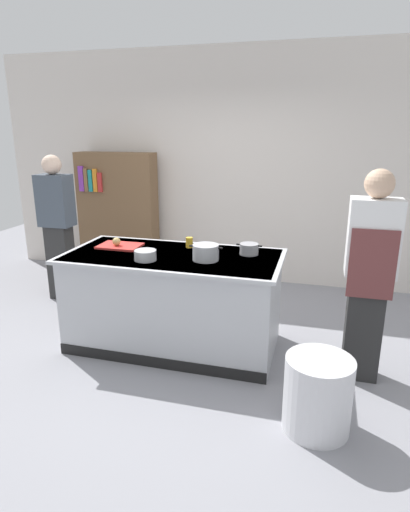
# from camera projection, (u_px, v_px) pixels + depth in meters

# --- Properties ---
(ground_plane) EXTENTS (10.00, 10.00, 0.00)m
(ground_plane) POSITION_uv_depth(u_px,v_px,m) (175.00, 344.00, 4.14)
(ground_plane) COLOR gray
(back_wall) EXTENTS (6.40, 0.12, 3.00)m
(back_wall) POSITION_uv_depth(u_px,v_px,m) (225.00, 168.00, 5.65)
(back_wall) COLOR silver
(back_wall) RESTS_ON ground_plane
(counter_island) EXTENTS (1.98, 0.98, 0.90)m
(counter_island) POSITION_uv_depth(u_px,v_px,m) (174.00, 299.00, 4.01)
(counter_island) COLOR #B7BABF
(counter_island) RESTS_ON ground_plane
(cutting_board) EXTENTS (0.40, 0.28, 0.02)m
(cutting_board) POSITION_uv_depth(u_px,v_px,m) (120.00, 246.00, 4.14)
(cutting_board) COLOR red
(cutting_board) RESTS_ON counter_island
(onion) EXTENTS (0.08, 0.08, 0.08)m
(onion) POSITION_uv_depth(u_px,v_px,m) (116.00, 242.00, 4.10)
(onion) COLOR tan
(onion) RESTS_ON cutting_board
(stock_pot) EXTENTS (0.30, 0.23, 0.14)m
(stock_pot) POSITION_uv_depth(u_px,v_px,m) (206.00, 252.00, 3.71)
(stock_pot) COLOR #B7BABF
(stock_pot) RESTS_ON counter_island
(sauce_pan) EXTENTS (0.24, 0.17, 0.10)m
(sauce_pan) POSITION_uv_depth(u_px,v_px,m) (249.00, 249.00, 3.88)
(sauce_pan) COLOR #99999E
(sauce_pan) RESTS_ON counter_island
(mixing_bowl) EXTENTS (0.19, 0.19, 0.09)m
(mixing_bowl) POSITION_uv_depth(u_px,v_px,m) (145.00, 255.00, 3.71)
(mixing_bowl) COLOR #B7BABF
(mixing_bowl) RESTS_ON counter_island
(juice_cup) EXTENTS (0.07, 0.07, 0.10)m
(juice_cup) POSITION_uv_depth(u_px,v_px,m) (189.00, 242.00, 4.11)
(juice_cup) COLOR yellow
(juice_cup) RESTS_ON counter_island
(trash_bin) EXTENTS (0.46, 0.46, 0.53)m
(trash_bin) POSITION_uv_depth(u_px,v_px,m) (318.00, 394.00, 2.90)
(trash_bin) COLOR silver
(trash_bin) RESTS_ON ground_plane
(person_chef) EXTENTS (0.38, 0.25, 1.72)m
(person_chef) POSITION_uv_depth(u_px,v_px,m) (369.00, 273.00, 3.35)
(person_chef) COLOR #292929
(person_chef) RESTS_ON ground_plane
(person_guest) EXTENTS (0.38, 0.24, 1.72)m
(person_guest) POSITION_uv_depth(u_px,v_px,m) (58.00, 225.00, 5.04)
(person_guest) COLOR #2C2C2C
(person_guest) RESTS_ON ground_plane
(bookshelf) EXTENTS (1.10, 0.31, 1.70)m
(bookshelf) POSITION_uv_depth(u_px,v_px,m) (118.00, 215.00, 5.93)
(bookshelf) COLOR brown
(bookshelf) RESTS_ON ground_plane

